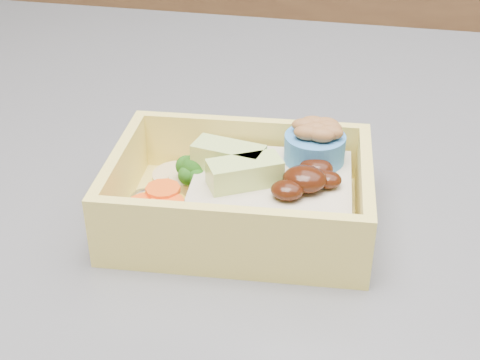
# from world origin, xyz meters

# --- Properties ---
(bento_box) EXTENTS (0.18, 0.14, 0.06)m
(bento_box) POSITION_xyz_m (-0.00, -0.11, 0.94)
(bento_box) COLOR #F5DC65
(bento_box) RESTS_ON island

